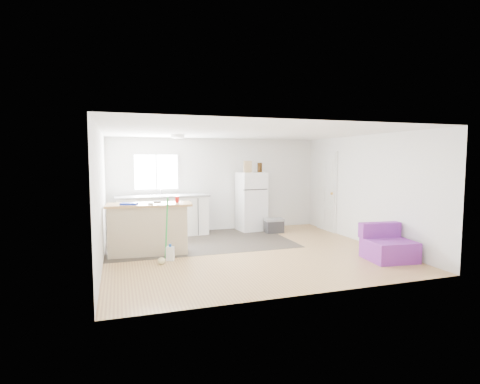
{
  "coord_description": "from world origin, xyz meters",
  "views": [
    {
      "loc": [
        -2.44,
        -7.0,
        1.88
      ],
      "look_at": [
        0.06,
        0.7,
        1.16
      ],
      "focal_mm": 28.0,
      "sensor_mm": 36.0,
      "label": 1
    }
  ],
  "objects_px": {
    "refrigerator": "(251,201)",
    "blue_tray": "(129,204)",
    "cleaner_jug": "(170,253)",
    "cardboard_box": "(248,167)",
    "peninsula": "(148,229)",
    "red_cup": "(177,200)",
    "kitchen_cabinets": "(163,215)",
    "bottle_left": "(259,168)",
    "cooler": "(274,225)",
    "mop": "(163,251)",
    "purple_seat": "(388,247)",
    "bottle_right": "(261,167)"
  },
  "relations": [
    {
      "from": "refrigerator",
      "to": "blue_tray",
      "type": "height_order",
      "value": "refrigerator"
    },
    {
      "from": "cleaner_jug",
      "to": "cardboard_box",
      "type": "height_order",
      "value": "cardboard_box"
    },
    {
      "from": "peninsula",
      "to": "cardboard_box",
      "type": "relative_size",
      "value": 5.61
    },
    {
      "from": "red_cup",
      "to": "cardboard_box",
      "type": "distance_m",
      "value": 2.7
    },
    {
      "from": "peninsula",
      "to": "refrigerator",
      "type": "height_order",
      "value": "refrigerator"
    },
    {
      "from": "kitchen_cabinets",
      "to": "bottle_left",
      "type": "distance_m",
      "value": 2.72
    },
    {
      "from": "cooler",
      "to": "peninsula",
      "type": "bearing_deg",
      "value": -156.26
    },
    {
      "from": "red_cup",
      "to": "bottle_left",
      "type": "height_order",
      "value": "bottle_left"
    },
    {
      "from": "refrigerator",
      "to": "mop",
      "type": "height_order",
      "value": "refrigerator"
    },
    {
      "from": "cleaner_jug",
      "to": "bottle_left",
      "type": "distance_m",
      "value": 3.73
    },
    {
      "from": "cleaner_jug",
      "to": "red_cup",
      "type": "distance_m",
      "value": 1.14
    },
    {
      "from": "peninsula",
      "to": "refrigerator",
      "type": "distance_m",
      "value": 3.25
    },
    {
      "from": "refrigerator",
      "to": "mop",
      "type": "xyz_separation_m",
      "value": [
        -2.57,
        -2.48,
        -0.53
      ]
    },
    {
      "from": "kitchen_cabinets",
      "to": "peninsula",
      "type": "relative_size",
      "value": 1.34
    },
    {
      "from": "red_cup",
      "to": "cooler",
      "type": "bearing_deg",
      "value": 24.65
    },
    {
      "from": "cardboard_box",
      "to": "blue_tray",
      "type": "bearing_deg",
      "value": -150.32
    },
    {
      "from": "peninsula",
      "to": "purple_seat",
      "type": "xyz_separation_m",
      "value": [
        4.21,
        -1.8,
        -0.27
      ]
    },
    {
      "from": "peninsula",
      "to": "cleaner_jug",
      "type": "bearing_deg",
      "value": -56.49
    },
    {
      "from": "kitchen_cabinets",
      "to": "peninsula",
      "type": "distance_m",
      "value": 1.75
    },
    {
      "from": "bottle_left",
      "to": "bottle_right",
      "type": "height_order",
      "value": "same"
    },
    {
      "from": "kitchen_cabinets",
      "to": "bottle_right",
      "type": "distance_m",
      "value": 2.8
    },
    {
      "from": "cooler",
      "to": "bottle_right",
      "type": "xyz_separation_m",
      "value": [
        -0.17,
        0.49,
        1.46
      ]
    },
    {
      "from": "cooler",
      "to": "cardboard_box",
      "type": "height_order",
      "value": "cardboard_box"
    },
    {
      "from": "purple_seat",
      "to": "cardboard_box",
      "type": "relative_size",
      "value": 2.94
    },
    {
      "from": "kitchen_cabinets",
      "to": "purple_seat",
      "type": "distance_m",
      "value": 5.13
    },
    {
      "from": "purple_seat",
      "to": "red_cup",
      "type": "xyz_separation_m",
      "value": [
        -3.64,
        1.8,
        0.82
      ]
    },
    {
      "from": "blue_tray",
      "to": "kitchen_cabinets",
      "type": "bearing_deg",
      "value": 65.09
    },
    {
      "from": "cleaner_jug",
      "to": "blue_tray",
      "type": "xyz_separation_m",
      "value": [
        -0.69,
        0.55,
        0.89
      ]
    },
    {
      "from": "cardboard_box",
      "to": "mop",
      "type": "bearing_deg",
      "value": -135.38
    },
    {
      "from": "cooler",
      "to": "red_cup",
      "type": "height_order",
      "value": "red_cup"
    },
    {
      "from": "cleaner_jug",
      "to": "blue_tray",
      "type": "distance_m",
      "value": 1.25
    },
    {
      "from": "mop",
      "to": "blue_tray",
      "type": "relative_size",
      "value": 4.02
    },
    {
      "from": "red_cup",
      "to": "refrigerator",
      "type": "bearing_deg",
      "value": 37.92
    },
    {
      "from": "kitchen_cabinets",
      "to": "refrigerator",
      "type": "bearing_deg",
      "value": -2.75
    },
    {
      "from": "cleaner_jug",
      "to": "blue_tray",
      "type": "height_order",
      "value": "blue_tray"
    },
    {
      "from": "cleaner_jug",
      "to": "red_cup",
      "type": "relative_size",
      "value": 2.59
    },
    {
      "from": "kitchen_cabinets",
      "to": "blue_tray",
      "type": "xyz_separation_m",
      "value": [
        -0.82,
        -1.76,
        0.52
      ]
    },
    {
      "from": "purple_seat",
      "to": "kitchen_cabinets",
      "type": "bearing_deg",
      "value": 143.22
    },
    {
      "from": "cleaner_jug",
      "to": "bottle_right",
      "type": "relative_size",
      "value": 1.24
    },
    {
      "from": "purple_seat",
      "to": "cleaner_jug",
      "type": "relative_size",
      "value": 2.84
    },
    {
      "from": "red_cup",
      "to": "bottle_right",
      "type": "relative_size",
      "value": 0.48
    },
    {
      "from": "peninsula",
      "to": "blue_tray",
      "type": "height_order",
      "value": "blue_tray"
    },
    {
      "from": "red_cup",
      "to": "bottle_left",
      "type": "xyz_separation_m",
      "value": [
        2.35,
        1.6,
        0.58
      ]
    },
    {
      "from": "blue_tray",
      "to": "red_cup",
      "type": "bearing_deg",
      "value": 4.2
    },
    {
      "from": "kitchen_cabinets",
      "to": "purple_seat",
      "type": "relative_size",
      "value": 2.57
    },
    {
      "from": "cardboard_box",
      "to": "bottle_right",
      "type": "xyz_separation_m",
      "value": [
        0.39,
        0.06,
        -0.02
      ]
    },
    {
      "from": "blue_tray",
      "to": "bottle_left",
      "type": "relative_size",
      "value": 1.2
    },
    {
      "from": "kitchen_cabinets",
      "to": "bottle_left",
      "type": "height_order",
      "value": "bottle_left"
    },
    {
      "from": "refrigerator",
      "to": "cooler",
      "type": "relative_size",
      "value": 3.11
    },
    {
      "from": "cooler",
      "to": "bottle_left",
      "type": "height_order",
      "value": "bottle_left"
    }
  ]
}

